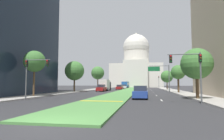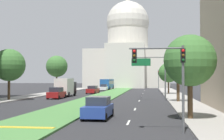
{
  "view_description": "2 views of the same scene",
  "coord_description": "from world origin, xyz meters",
  "px_view_note": "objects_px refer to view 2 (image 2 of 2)",
  "views": [
    {
      "loc": [
        4.61,
        -8.53,
        2.05
      ],
      "look_at": [
        -2.04,
        29.96,
        4.88
      ],
      "focal_mm": 30.1,
      "sensor_mm": 36.0,
      "label": 1
    },
    {
      "loc": [
        8.29,
        -6.68,
        3.26
      ],
      "look_at": [
        2.65,
        37.21,
        4.45
      ],
      "focal_mm": 48.28,
      "sensor_mm": 36.0,
      "label": 2
    }
  ],
  "objects_px": {
    "street_tree_left_mid": "(9,65)",
    "sedan_midblock": "(57,93)",
    "city_bus": "(107,83)",
    "street_tree_right_mid": "(178,69)",
    "traffic_light_far_right": "(159,78)",
    "sedan_distant": "(93,90)",
    "sedan_far_horizon": "(104,88)",
    "street_tree_right_far": "(168,73)",
    "overhead_guide_sign": "(153,69)",
    "street_tree_right_near": "(190,61)",
    "box_truck_delivery": "(66,87)",
    "capitol_building": "(128,53)",
    "street_tree_left_far": "(57,66)",
    "sedan_lead_stopped": "(98,108)",
    "traffic_light_near_right": "(169,69)"
  },
  "relations": [
    {
      "from": "sedan_midblock",
      "to": "box_truck_delivery",
      "type": "height_order",
      "value": "box_truck_delivery"
    },
    {
      "from": "traffic_light_near_right",
      "to": "box_truck_delivery",
      "type": "relative_size",
      "value": 0.81
    },
    {
      "from": "sedan_distant",
      "to": "sedan_far_horizon",
      "type": "distance_m",
      "value": 14.57
    },
    {
      "from": "sedan_lead_stopped",
      "to": "sedan_far_horizon",
      "type": "bearing_deg",
      "value": 98.38
    },
    {
      "from": "street_tree_right_mid",
      "to": "sedan_distant",
      "type": "relative_size",
      "value": 1.28
    },
    {
      "from": "sedan_distant",
      "to": "street_tree_right_near",
      "type": "bearing_deg",
      "value": -68.49
    },
    {
      "from": "capitol_building",
      "to": "street_tree_right_near",
      "type": "distance_m",
      "value": 86.54
    },
    {
      "from": "street_tree_left_far",
      "to": "sedan_far_horizon",
      "type": "bearing_deg",
      "value": 63.86
    },
    {
      "from": "capitol_building",
      "to": "sedan_far_horizon",
      "type": "xyz_separation_m",
      "value": [
        -3.69,
        -32.62,
        -11.45
      ]
    },
    {
      "from": "traffic_light_far_right",
      "to": "box_truck_delivery",
      "type": "relative_size",
      "value": 0.81
    },
    {
      "from": "sedan_far_horizon",
      "to": "box_truck_delivery",
      "type": "bearing_deg",
      "value": -97.02
    },
    {
      "from": "traffic_light_near_right",
      "to": "traffic_light_far_right",
      "type": "bearing_deg",
      "value": 89.13
    },
    {
      "from": "traffic_light_far_right",
      "to": "street_tree_left_far",
      "type": "bearing_deg",
      "value": -149.21
    },
    {
      "from": "street_tree_right_mid",
      "to": "sedan_far_horizon",
      "type": "distance_m",
      "value": 39.03
    },
    {
      "from": "traffic_light_near_right",
      "to": "sedan_distant",
      "type": "bearing_deg",
      "value": 106.61
    },
    {
      "from": "overhead_guide_sign",
      "to": "street_tree_right_mid",
      "type": "height_order",
      "value": "overhead_guide_sign"
    },
    {
      "from": "traffic_light_far_right",
      "to": "box_truck_delivery",
      "type": "distance_m",
      "value": 27.81
    },
    {
      "from": "traffic_light_far_right",
      "to": "sedan_far_horizon",
      "type": "distance_m",
      "value": 14.37
    },
    {
      "from": "overhead_guide_sign",
      "to": "sedan_distant",
      "type": "relative_size",
      "value": 1.36
    },
    {
      "from": "overhead_guide_sign",
      "to": "box_truck_delivery",
      "type": "bearing_deg",
      "value": 153.19
    },
    {
      "from": "sedan_far_horizon",
      "to": "capitol_building",
      "type": "bearing_deg",
      "value": 83.54
    },
    {
      "from": "sedan_lead_stopped",
      "to": "city_bus",
      "type": "xyz_separation_m",
      "value": [
        -8.14,
        61.37,
        0.95
      ]
    },
    {
      "from": "traffic_light_far_right",
      "to": "city_bus",
      "type": "xyz_separation_m",
      "value": [
        -14.27,
        11.38,
        -1.54
      ]
    },
    {
      "from": "traffic_light_near_right",
      "to": "box_truck_delivery",
      "type": "bearing_deg",
      "value": 115.41
    },
    {
      "from": "street_tree_left_far",
      "to": "traffic_light_near_right",
      "type": "bearing_deg",
      "value": -64.36
    },
    {
      "from": "street_tree_right_near",
      "to": "street_tree_left_mid",
      "type": "bearing_deg",
      "value": 143.24
    },
    {
      "from": "street_tree_right_near",
      "to": "sedan_distant",
      "type": "distance_m",
      "value": 41.31
    },
    {
      "from": "sedan_far_horizon",
      "to": "sedan_distant",
      "type": "bearing_deg",
      "value": -90.28
    },
    {
      "from": "street_tree_left_mid",
      "to": "overhead_guide_sign",
      "type": "bearing_deg",
      "value": 7.89
    },
    {
      "from": "street_tree_left_mid",
      "to": "sedan_lead_stopped",
      "type": "height_order",
      "value": "street_tree_left_mid"
    },
    {
      "from": "street_tree_right_far",
      "to": "sedan_midblock",
      "type": "distance_m",
      "value": 24.06
    },
    {
      "from": "capitol_building",
      "to": "sedan_distant",
      "type": "distance_m",
      "value": 48.71
    },
    {
      "from": "sedan_lead_stopped",
      "to": "street_tree_right_mid",
      "type": "bearing_deg",
      "value": 65.31
    },
    {
      "from": "street_tree_right_mid",
      "to": "box_truck_delivery",
      "type": "bearing_deg",
      "value": 149.82
    },
    {
      "from": "overhead_guide_sign",
      "to": "street_tree_right_near",
      "type": "distance_m",
      "value": 20.56
    },
    {
      "from": "capitol_building",
      "to": "street_tree_left_far",
      "type": "relative_size",
      "value": 4.03
    },
    {
      "from": "traffic_light_far_right",
      "to": "street_tree_right_mid",
      "type": "relative_size",
      "value": 0.85
    },
    {
      "from": "sedan_midblock",
      "to": "city_bus",
      "type": "relative_size",
      "value": 0.38
    },
    {
      "from": "street_tree_left_mid",
      "to": "sedan_midblock",
      "type": "xyz_separation_m",
      "value": [
        5.65,
        4.67,
        -4.3
      ]
    },
    {
      "from": "street_tree_right_far",
      "to": "sedan_far_horizon",
      "type": "relative_size",
      "value": 1.34
    },
    {
      "from": "sedan_lead_stopped",
      "to": "traffic_light_far_right",
      "type": "bearing_deg",
      "value": 83.01
    },
    {
      "from": "city_bus",
      "to": "street_tree_right_mid",
      "type": "bearing_deg",
      "value": -70.1
    },
    {
      "from": "traffic_light_far_right",
      "to": "street_tree_right_far",
      "type": "height_order",
      "value": "street_tree_right_far"
    },
    {
      "from": "traffic_light_near_right",
      "to": "sedan_far_horizon",
      "type": "height_order",
      "value": "traffic_light_near_right"
    },
    {
      "from": "street_tree_left_far",
      "to": "sedan_lead_stopped",
      "type": "distance_m",
      "value": 40.53
    },
    {
      "from": "traffic_light_near_right",
      "to": "city_bus",
      "type": "xyz_separation_m",
      "value": [
        -13.42,
        67.24,
        -2.03
      ]
    },
    {
      "from": "street_tree_right_mid",
      "to": "sedan_distant",
      "type": "xyz_separation_m",
      "value": [
        -15.71,
        20.99,
        -3.74
      ]
    },
    {
      "from": "capitol_building",
      "to": "sedan_distant",
      "type": "bearing_deg",
      "value": -94.56
    },
    {
      "from": "city_bus",
      "to": "sedan_midblock",
      "type": "bearing_deg",
      "value": -93.49
    },
    {
      "from": "street_tree_left_far",
      "to": "sedan_far_horizon",
      "type": "xyz_separation_m",
      "value": [
        7.61,
        15.51,
        -4.94
      ]
    }
  ]
}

